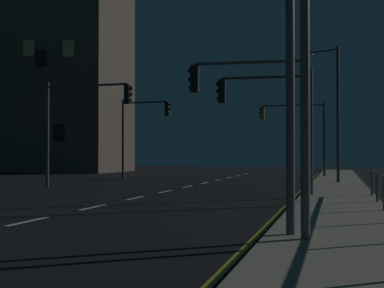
% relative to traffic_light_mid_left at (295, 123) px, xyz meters
% --- Properties ---
extents(ground_plane, '(112.00, 112.00, 0.00)m').
position_rel_traffic_light_mid_left_xyz_m(ground_plane, '(-4.75, -20.79, -4.04)').
color(ground_plane, black).
rests_on(ground_plane, ground).
extents(sidewalk_right, '(2.85, 77.00, 0.14)m').
position_rel_traffic_light_mid_left_xyz_m(sidewalk_right, '(3.01, -20.79, -3.97)').
color(sidewalk_right, '#9E937F').
rests_on(sidewalk_right, ground).
extents(lane_markings_center, '(0.14, 50.00, 0.01)m').
position_rel_traffic_light_mid_left_xyz_m(lane_markings_center, '(-4.75, -17.29, -4.03)').
color(lane_markings_center, silver).
rests_on(lane_markings_center, ground).
extents(lane_edge_line, '(0.14, 53.00, 0.01)m').
position_rel_traffic_light_mid_left_xyz_m(lane_edge_line, '(1.34, -15.79, -4.03)').
color(lane_edge_line, gold).
rests_on(lane_edge_line, ground).
extents(traffic_light_mid_left, '(4.84, 0.42, 5.47)m').
position_rel_traffic_light_mid_left_xyz_m(traffic_light_mid_left, '(0.00, 0.00, 0.00)').
color(traffic_light_mid_left, '#2D3033').
rests_on(traffic_light_mid_left, sidewalk_right).
extents(traffic_light_near_right, '(4.89, 0.53, 5.49)m').
position_rel_traffic_light_mid_left_xyz_m(traffic_light_near_right, '(-9.54, -15.87, -0.12)').
color(traffic_light_near_right, '#4C4C51').
rests_on(traffic_light_near_right, ground).
extents(traffic_light_mid_right, '(3.88, 0.46, 4.95)m').
position_rel_traffic_light_mid_left_xyz_m(traffic_light_mid_right, '(0.29, -19.67, -0.41)').
color(traffic_light_mid_right, '#4C4C51').
rests_on(traffic_light_mid_right, sidewalk_right).
extents(traffic_light_far_center, '(3.74, 0.74, 5.57)m').
position_rel_traffic_light_mid_left_xyz_m(traffic_light_far_center, '(-10.00, -5.46, -0.13)').
color(traffic_light_far_center, '#2D3033').
rests_on(traffic_light_far_center, ground).
extents(traffic_light_near_left, '(4.27, 0.44, 5.06)m').
position_rel_traffic_light_mid_left_xyz_m(traffic_light_near_left, '(0.15, -22.77, -0.30)').
color(traffic_light_near_left, '#38383D').
rests_on(traffic_light_near_left, sidewalk_right).
extents(street_lamp_across_street, '(2.02, 1.20, 7.74)m').
position_rel_traffic_light_mid_left_xyz_m(street_lamp_across_street, '(2.75, -9.09, 0.75)').
color(street_lamp_across_street, '#38383D').
rests_on(street_lamp_across_street, sidewalk_right).
extents(street_lamp_median, '(1.63, 1.72, 7.20)m').
position_rel_traffic_light_mid_left_xyz_m(street_lamp_median, '(1.84, -31.20, 0.46)').
color(street_lamp_median, '#4C4C51').
rests_on(street_lamp_median, sidewalk_right).
extents(building_distant, '(24.65, 9.35, 19.55)m').
position_rel_traffic_light_mid_left_xyz_m(building_distant, '(-29.91, 8.84, 5.74)').
color(building_distant, brown).
rests_on(building_distant, ground).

